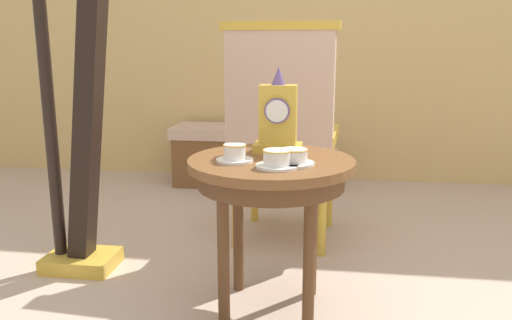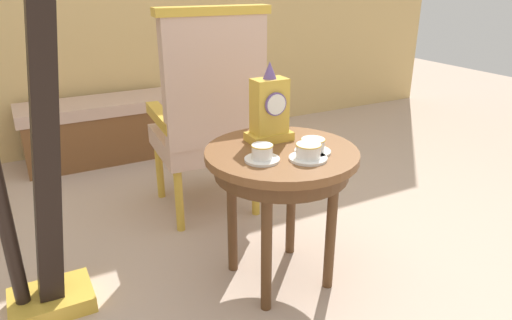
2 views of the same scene
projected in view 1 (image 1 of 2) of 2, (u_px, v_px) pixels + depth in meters
ground_plane at (255, 319)px, 2.00m from camera, size 10.00×10.00×0.00m
side_table at (271, 180)px, 1.96m from camera, size 0.63×0.63×0.62m
teacup_left at (235, 154)px, 1.89m from camera, size 0.14×0.14×0.07m
teacup_right at (277, 159)px, 1.80m from camera, size 0.15×0.15×0.06m
teacup_center at (294, 157)px, 1.84m from camera, size 0.14×0.14×0.06m
mantel_clock at (278, 119)px, 2.03m from camera, size 0.19×0.11×0.34m
armchair at (283, 134)px, 2.63m from camera, size 0.58×0.57×1.14m
harp at (77, 106)px, 2.28m from camera, size 0.40×0.24×1.89m
window_bench at (247, 155)px, 3.88m from camera, size 1.10×0.40×0.44m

